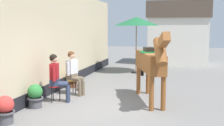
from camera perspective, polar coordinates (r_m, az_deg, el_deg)
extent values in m
plane|color=slate|center=(11.01, 4.23, -4.35)|extent=(40.00, 40.00, 0.00)
cube|color=#CCB793|center=(10.11, -11.56, 4.22)|extent=(0.30, 14.00, 3.40)
cube|color=black|center=(10.29, -11.25, -4.26)|extent=(0.34, 14.00, 0.36)
cube|color=silver|center=(17.43, 12.47, 4.08)|extent=(3.20, 2.40, 2.60)
cube|color=brown|center=(17.42, 12.62, 9.83)|extent=(3.40, 2.60, 0.90)
cylinder|color=red|center=(8.77, -10.85, -4.33)|extent=(0.34, 0.34, 0.03)
cylinder|color=black|center=(8.80, -9.91, -5.87)|extent=(0.02, 0.02, 0.45)
cylinder|color=black|center=(8.95, -11.13, -5.68)|extent=(0.02, 0.02, 0.45)
cylinder|color=black|center=(8.72, -11.41, -6.03)|extent=(0.02, 0.02, 0.45)
cube|color=#2D3851|center=(8.75, -10.87, -3.59)|extent=(0.31, 0.37, 0.20)
cube|color=maroon|center=(8.70, -10.92, -1.52)|extent=(0.30, 0.38, 0.44)
sphere|color=tan|center=(8.65, -10.98, 0.77)|extent=(0.20, 0.20, 0.20)
sphere|color=black|center=(8.65, -11.11, 0.97)|extent=(0.22, 0.22, 0.22)
cylinder|color=#2D3851|center=(8.81, -9.55, -3.82)|extent=(0.40, 0.22, 0.13)
cylinder|color=#2D3851|center=(8.84, -8.29, -5.74)|extent=(0.11, 0.11, 0.46)
cylinder|color=#2D3851|center=(8.65, -9.71, -4.03)|extent=(0.40, 0.22, 0.13)
cylinder|color=#2D3851|center=(8.69, -8.43, -5.98)|extent=(0.11, 0.11, 0.46)
cylinder|color=maroon|center=(8.90, -10.57, -1.64)|extent=(0.09, 0.09, 0.42)
cylinder|color=maroon|center=(8.51, -11.01, -2.06)|extent=(0.09, 0.09, 0.42)
cylinder|color=gold|center=(9.64, -7.61, -3.23)|extent=(0.34, 0.34, 0.03)
cylinder|color=black|center=(9.59, -6.95, -4.73)|extent=(0.02, 0.02, 0.45)
cylinder|color=black|center=(9.82, -7.43, -4.46)|extent=(0.02, 0.02, 0.45)
cylinder|color=black|center=(9.64, -8.38, -4.70)|extent=(0.02, 0.02, 0.45)
cube|color=brown|center=(9.62, -7.62, -2.56)|extent=(0.33, 0.38, 0.20)
cube|color=silver|center=(9.57, -7.65, -0.67)|extent=(0.32, 0.39, 0.44)
sphere|color=tan|center=(9.53, -7.69, 1.42)|extent=(0.20, 0.20, 0.20)
sphere|color=#593319|center=(9.54, -7.78, 1.60)|extent=(0.22, 0.22, 0.22)
cylinder|color=brown|center=(9.56, -6.44, -2.90)|extent=(0.40, 0.25, 0.13)
cylinder|color=brown|center=(9.50, -5.53, -4.79)|extent=(0.11, 0.11, 0.46)
cylinder|color=brown|center=(9.44, -7.06, -3.04)|extent=(0.40, 0.25, 0.13)
cylinder|color=brown|center=(9.38, -6.15, -4.96)|extent=(0.11, 0.11, 0.46)
cylinder|color=silver|center=(9.71, -6.78, -0.84)|extent=(0.09, 0.09, 0.42)
cylinder|color=silver|center=(9.41, -8.36, -1.12)|extent=(0.09, 0.09, 0.42)
cube|color=brown|center=(8.67, 7.21, 0.26)|extent=(1.11, 2.23, 0.52)
cylinder|color=brown|center=(7.89, 9.73, -5.72)|extent=(0.13, 0.13, 0.90)
cylinder|color=brown|center=(7.81, 7.52, -5.80)|extent=(0.13, 0.13, 0.90)
cylinder|color=brown|center=(9.74, 6.86, -3.20)|extent=(0.13, 0.13, 0.90)
cylinder|color=brown|center=(9.68, 5.06, -3.24)|extent=(0.13, 0.13, 0.90)
cylinder|color=brown|center=(7.46, 9.19, 2.12)|extent=(0.47, 0.69, 0.73)
cube|color=brown|center=(7.11, 9.90, 4.34)|extent=(0.34, 0.56, 0.40)
cube|color=black|center=(7.47, 9.17, 3.20)|extent=(0.24, 0.61, 0.48)
cylinder|color=black|center=(9.81, 5.80, -0.53)|extent=(0.13, 0.13, 0.65)
cube|color=#197238|center=(8.74, 7.10, 2.13)|extent=(0.66, 0.73, 0.03)
cube|color=black|center=(8.73, 7.11, 2.58)|extent=(0.40, 0.51, 0.12)
cylinder|color=#4C4C51|center=(7.24, -19.61, -9.75)|extent=(0.34, 0.34, 0.28)
cylinder|color=#4C4C51|center=(7.21, -19.65, -8.84)|extent=(0.43, 0.43, 0.04)
sphere|color=red|center=(7.16, -19.71, -7.45)|extent=(0.40, 0.40, 0.40)
cylinder|color=#4C4C51|center=(8.35, -14.37, -7.30)|extent=(0.34, 0.34, 0.28)
cylinder|color=#4C4C51|center=(8.32, -14.40, -6.50)|extent=(0.43, 0.43, 0.04)
sphere|color=#2D7A38|center=(8.28, -14.44, -5.29)|extent=(0.40, 0.40, 0.40)
cylinder|color=brown|center=(10.76, -7.57, -3.90)|extent=(0.34, 0.34, 0.28)
cylinder|color=brown|center=(10.73, -7.58, -3.27)|extent=(0.43, 0.43, 0.04)
sphere|color=gold|center=(10.70, -7.59, -2.32)|extent=(0.40, 0.40, 0.40)
cylinder|color=black|center=(13.97, 4.56, -1.75)|extent=(0.44, 0.44, 0.06)
cylinder|color=olive|center=(13.85, 4.61, 2.63)|extent=(0.04, 0.04, 2.20)
cone|color=#1E6638|center=(13.81, 4.66, 7.93)|extent=(2.10, 2.10, 0.40)
cube|color=black|center=(10.31, -6.11, -4.59)|extent=(0.24, 0.30, 0.20)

